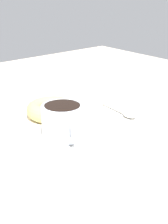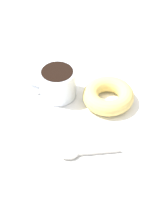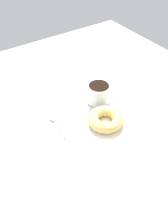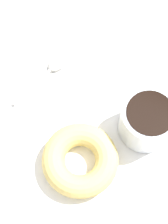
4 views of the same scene
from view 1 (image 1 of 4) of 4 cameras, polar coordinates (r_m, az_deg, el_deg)
ground_plane at (r=85.19cm, az=0.40°, el=-1.25°), size 120.00×120.00×2.00cm
napkin at (r=81.54cm, az=0.00°, el=-1.41°), size 33.74×33.74×0.30cm
coffee_cup at (r=72.17cm, az=-3.24°, el=-1.37°), size 8.12×10.60×6.69cm
donut at (r=83.37cm, az=-4.89°, el=0.39°), size 11.33×11.33×3.43cm
spoon at (r=84.91cm, az=6.32°, el=-0.22°), size 2.87×12.03×0.90cm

